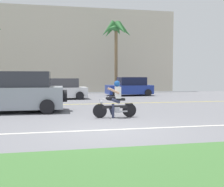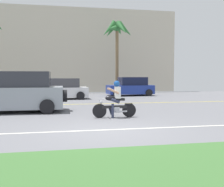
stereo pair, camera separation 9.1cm
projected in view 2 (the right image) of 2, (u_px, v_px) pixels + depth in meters
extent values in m
cube|color=slate|center=(94.00, 117.00, 11.33)|extent=(56.00, 30.00, 0.04)
cube|color=#3D6B33|center=(152.00, 179.00, 4.37)|extent=(56.00, 3.80, 0.06)
cube|color=silver|center=(106.00, 130.00, 8.45)|extent=(50.40, 0.12, 0.01)
cube|color=yellow|center=(83.00, 104.00, 16.02)|extent=(50.40, 0.12, 0.01)
cylinder|color=black|center=(99.00, 111.00, 10.84)|extent=(0.55, 0.09, 0.55)
cylinder|color=black|center=(129.00, 110.00, 11.05)|extent=(0.55, 0.09, 0.55)
cylinder|color=#B7BAC1|center=(102.00, 105.00, 10.84)|extent=(0.25, 0.05, 0.48)
cube|color=black|center=(114.00, 107.00, 10.93)|extent=(1.01, 0.11, 0.11)
cube|color=#B7BAC1|center=(116.00, 110.00, 10.95)|extent=(0.30, 0.19, 0.22)
ellipsoid|color=black|center=(110.00, 98.00, 10.88)|extent=(0.41, 0.22, 0.20)
cube|color=black|center=(119.00, 99.00, 10.95)|extent=(0.45, 0.21, 0.09)
cube|color=black|center=(129.00, 104.00, 11.03)|extent=(0.30, 0.15, 0.06)
cylinder|color=#B7BAC1|center=(104.00, 99.00, 10.84)|extent=(0.04, 0.57, 0.03)
sphere|color=#B7BAC1|center=(101.00, 102.00, 10.83)|extent=(0.13, 0.13, 0.13)
cylinder|color=#B7BAC1|center=(121.00, 111.00, 10.88)|extent=(0.46, 0.07, 0.06)
cube|color=white|center=(118.00, 92.00, 10.92)|extent=(0.21, 0.30, 0.46)
sphere|color=#194C9E|center=(117.00, 84.00, 10.89)|extent=(0.24, 0.24, 0.24)
cylinder|color=#2D334C|center=(114.00, 100.00, 11.01)|extent=(0.37, 0.13, 0.23)
cylinder|color=#2D334C|center=(115.00, 101.00, 10.83)|extent=(0.37, 0.13, 0.23)
cylinder|color=#2D334C|center=(113.00, 111.00, 10.80)|extent=(0.10, 0.10, 0.56)
cylinder|color=#2D334C|center=(111.00, 111.00, 11.03)|extent=(0.19, 0.10, 0.31)
cylinder|color=tan|center=(112.00, 91.00, 11.06)|extent=(0.42, 0.09, 0.26)
cylinder|color=tan|center=(114.00, 91.00, 10.70)|extent=(0.42, 0.09, 0.26)
cube|color=#8C939E|center=(10.00, 98.00, 12.55)|extent=(4.83, 2.06, 0.97)
cube|color=#2D2F36|center=(11.00, 79.00, 12.52)|extent=(3.48, 1.76, 0.70)
cylinder|color=black|center=(49.00, 102.00, 13.84)|extent=(0.64, 0.23, 0.64)
cylinder|color=black|center=(47.00, 107.00, 11.91)|extent=(0.64, 0.23, 0.64)
cylinder|color=black|center=(65.00, 96.00, 12.98)|extent=(0.21, 0.58, 0.58)
cylinder|color=black|center=(9.00, 94.00, 20.81)|extent=(0.57, 0.20, 0.56)
cylinder|color=black|center=(6.00, 95.00, 19.11)|extent=(0.57, 0.20, 0.56)
cube|color=silver|center=(58.00, 92.00, 19.34)|extent=(4.18, 1.79, 0.68)
cube|color=#414147|center=(61.00, 83.00, 19.36)|extent=(2.44, 1.49, 0.63)
cylinder|color=black|center=(78.00, 94.00, 20.49)|extent=(0.57, 0.20, 0.56)
cylinder|color=black|center=(37.00, 95.00, 19.79)|extent=(0.57, 0.20, 0.56)
cylinder|color=black|center=(80.00, 96.00, 18.92)|extent=(0.57, 0.20, 0.56)
cylinder|color=black|center=(36.00, 96.00, 18.22)|extent=(0.57, 0.20, 0.56)
cube|color=navy|center=(130.00, 89.00, 22.72)|extent=(3.77, 1.93, 0.71)
cube|color=black|center=(132.00, 81.00, 22.73)|extent=(2.20, 1.63, 0.66)
cylinder|color=black|center=(142.00, 91.00, 23.92)|extent=(0.57, 0.20, 0.56)
cylinder|color=black|center=(112.00, 92.00, 23.32)|extent=(0.57, 0.20, 0.56)
cylinder|color=black|center=(149.00, 93.00, 22.16)|extent=(0.57, 0.20, 0.56)
cylinder|color=black|center=(117.00, 93.00, 21.56)|extent=(0.57, 0.20, 0.56)
cylinder|color=brown|center=(117.00, 61.00, 24.66)|extent=(0.28, 0.28, 5.94)
sphere|color=#337538|center=(117.00, 27.00, 24.46)|extent=(0.73, 0.73, 0.73)
cone|color=#337538|center=(125.00, 29.00, 24.55)|extent=(1.59, 0.70, 1.51)
cone|color=#337538|center=(119.00, 31.00, 25.16)|extent=(1.27, 1.76, 0.98)
cone|color=#337538|center=(111.00, 30.00, 24.97)|extent=(1.36, 1.61, 1.48)
cone|color=#337538|center=(109.00, 29.00, 24.30)|extent=(1.52, 0.66, 1.56)
cone|color=#337538|center=(113.00, 28.00, 23.86)|extent=(1.52, 1.63, 0.87)
cone|color=#337538|center=(122.00, 28.00, 23.88)|extent=(1.15, 1.69, 1.43)
cube|color=beige|center=(77.00, 52.00, 28.78)|extent=(19.94, 4.00, 8.28)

